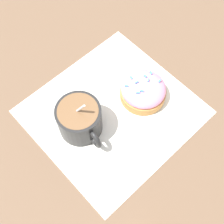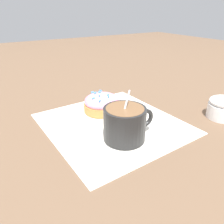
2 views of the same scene
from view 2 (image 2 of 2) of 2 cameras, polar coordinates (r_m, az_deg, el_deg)
ground_plane at (r=0.51m, az=0.10°, el=-3.12°), size 3.00×3.00×0.00m
paper_napkin at (r=0.51m, az=0.10°, el=-2.97°), size 0.32×0.30×0.00m
coffee_cup at (r=0.43m, az=3.46°, el=-2.68°), size 0.08×0.11×0.10m
frosted_pastry at (r=0.56m, az=-2.62°, el=2.33°), size 0.09×0.09×0.05m
sugar_bowl at (r=0.59m, az=26.99°, el=1.10°), size 0.07×0.07×0.05m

